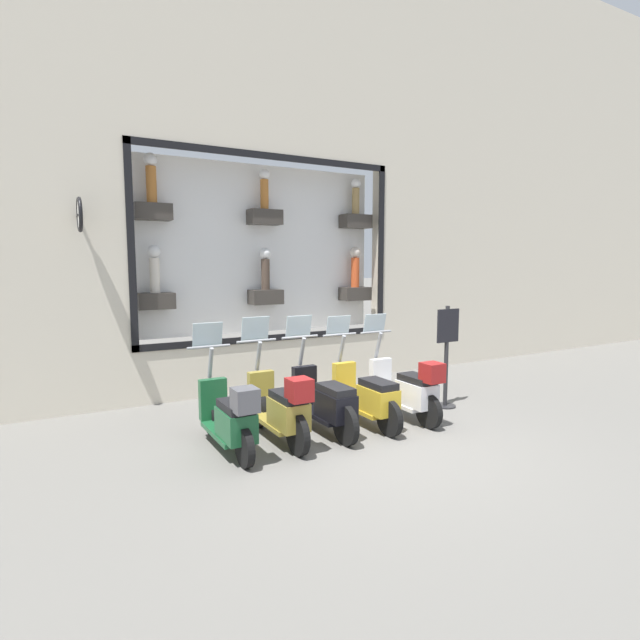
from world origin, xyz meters
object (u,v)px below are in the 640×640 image
(scooter_yellow_1, at_px, (367,397))
(scooter_black_2, at_px, (325,402))
(shop_sign_post, at_px, (447,353))
(scooter_olive_3, at_px, (281,408))
(scooter_green_4, at_px, (230,418))
(scooter_white_0, at_px, (407,389))

(scooter_yellow_1, distance_m, scooter_black_2, 0.71)
(scooter_yellow_1, distance_m, shop_sign_post, 1.77)
(scooter_olive_3, height_order, scooter_green_4, scooter_olive_3)
(scooter_yellow_1, bearing_deg, shop_sign_post, -84.92)
(scooter_black_2, relative_size, scooter_green_4, 1.01)
(scooter_black_2, bearing_deg, scooter_green_4, 92.78)
(scooter_black_2, xyz_separation_m, shop_sign_post, (0.15, -2.41, 0.47))
(scooter_white_0, xyz_separation_m, scooter_olive_3, (0.01, 2.13, 0.01))
(scooter_olive_3, bearing_deg, scooter_black_2, -85.25)
(scooter_green_4, bearing_deg, scooter_olive_3, -89.19)
(shop_sign_post, bearing_deg, scooter_yellow_1, 95.08)
(scooter_yellow_1, height_order, scooter_green_4, scooter_green_4)
(scooter_olive_3, relative_size, shop_sign_post, 1.06)
(scooter_white_0, relative_size, scooter_green_4, 1.00)
(scooter_white_0, relative_size, scooter_black_2, 1.00)
(scooter_black_2, xyz_separation_m, scooter_olive_3, (-0.06, 0.71, 0.04))
(scooter_yellow_1, distance_m, scooter_olive_3, 1.42)
(scooter_white_0, height_order, shop_sign_post, shop_sign_post)
(scooter_yellow_1, height_order, shop_sign_post, shop_sign_post)
(scooter_black_2, distance_m, scooter_olive_3, 0.71)
(scooter_green_4, bearing_deg, scooter_yellow_1, -88.24)
(scooter_black_2, bearing_deg, scooter_olive_3, 94.75)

